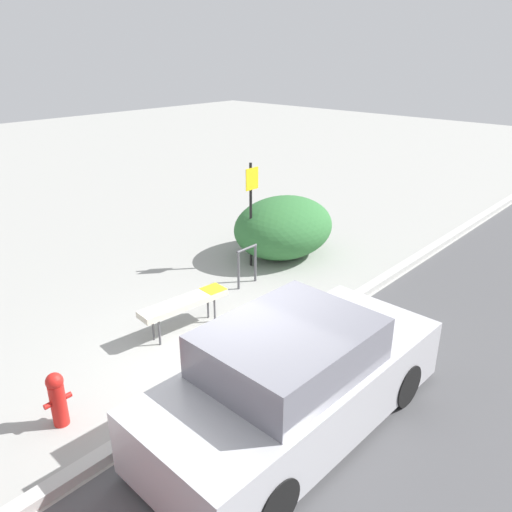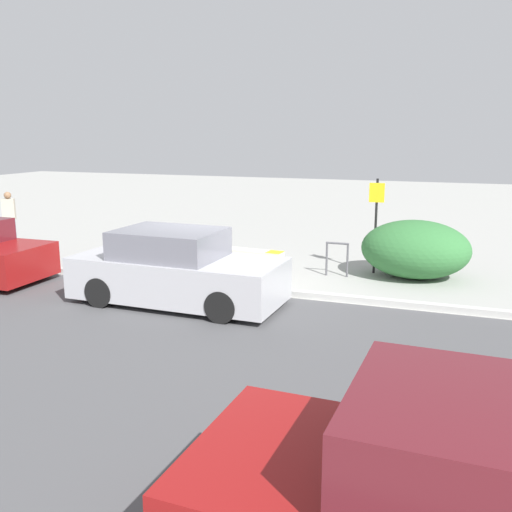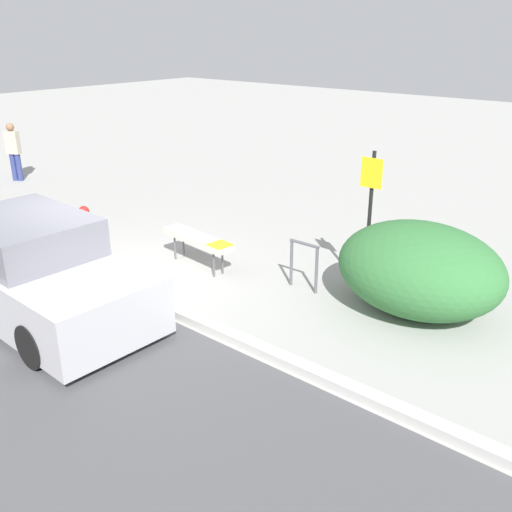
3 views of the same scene
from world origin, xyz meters
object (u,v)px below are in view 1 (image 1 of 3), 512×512
(fire_hydrant, at_px, (57,397))
(parked_car_near, at_px, (295,381))
(sign_post, at_px, (251,206))
(bike_rack, at_px, (247,262))
(bench, at_px, (184,303))

(fire_hydrant, bearing_deg, parked_car_near, -47.76)
(fire_hydrant, bearing_deg, sign_post, 17.13)
(parked_car_near, bearing_deg, sign_post, 50.49)
(bike_rack, relative_size, parked_car_near, 0.19)
(bike_rack, bearing_deg, sign_post, 37.95)
(fire_hydrant, xyz_separation_m, parked_car_near, (2.01, -2.22, 0.26))
(bike_rack, bearing_deg, bench, -167.45)
(sign_post, xyz_separation_m, parked_car_near, (-3.36, -3.87, -0.71))
(bench, xyz_separation_m, sign_post, (2.79, 1.06, 0.86))
(bench, distance_m, parked_car_near, 2.87)
(sign_post, distance_m, parked_car_near, 5.17)
(sign_post, relative_size, fire_hydrant, 3.01)
(sign_post, height_order, parked_car_near, sign_post)
(sign_post, distance_m, fire_hydrant, 5.70)
(bench, xyz_separation_m, fire_hydrant, (-2.58, -0.60, -0.11))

